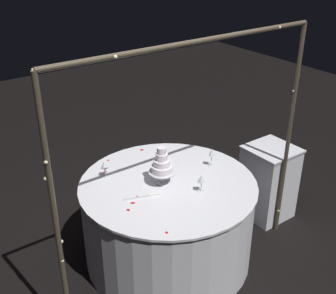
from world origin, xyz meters
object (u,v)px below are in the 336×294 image
Objects in this scene: main_table at (168,221)px; wine_glass_0 at (212,154)px; tiered_cake at (162,165)px; wine_glass_2 at (201,179)px; wine_glass_1 at (104,165)px; cake_knife at (144,196)px; decorative_arch at (194,132)px; side_table at (268,182)px.

wine_glass_0 reaches higher than main_table.
wine_glass_2 is (-0.18, 0.29, -0.06)m from tiered_cake.
wine_glass_1 is 0.84m from wine_glass_2.
cake_knife is at bearing 5.27° from wine_glass_0.
tiered_cake is 0.35m from wine_glass_2.
decorative_arch is 7.82× the size of cake_knife.
side_table is at bearing 179.28° from cake_knife.
side_table is at bearing -170.24° from wine_glass_2.
decorative_arch is 6.77× the size of tiered_cake.
wine_glass_0 is at bearing -7.13° from side_table.
wine_glass_1 is at bearing -24.72° from wine_glass_0.
wine_glass_0 is at bearing -174.73° from cake_knife.
decorative_arch reaches higher than wine_glass_2.
wine_glass_1 is (0.33, -0.37, -0.06)m from tiered_cake.
wine_glass_2 is (0.34, 0.27, -0.01)m from wine_glass_0.
cake_knife is at bearing 21.34° from tiered_cake.
wine_glass_0 reaches higher than wine_glass_2.
side_table is 2.69× the size of cake_knife.
wine_glass_2 is at bearing 9.76° from side_table.
decorative_arch reaches higher than tiered_cake.
main_table is (-0.00, -0.32, -0.98)m from decorative_arch.
wine_glass_2 is at bearing 127.65° from wine_glass_1.
main_table is at bearing 132.20° from wine_glass_1.
wine_glass_2 reaches higher than side_table.
wine_glass_2 is at bearing 38.10° from wine_glass_0.
tiered_cake reaches higher than side_table.
cake_knife is (0.42, -0.20, -0.11)m from wine_glass_2.
decorative_arch is 0.55m from tiered_cake.
main_table is at bearing -60.87° from wine_glass_2.
side_table is 2.33× the size of tiered_cake.
wine_glass_1 is at bearing -48.29° from tiered_cake.
cake_knife is (0.27, 0.06, 0.39)m from main_table.
main_table is 0.74m from wine_glass_1.
wine_glass_0 reaches higher than wine_glass_1.
tiered_cake reaches higher than wine_glass_2.
main_table is 1.94× the size of side_table.
cake_knife is (0.27, -0.27, -0.59)m from decorative_arch.
wine_glass_0 is at bearing -145.54° from decorative_arch.
wine_glass_1 is 0.51× the size of cake_knife.
decorative_arch reaches higher than side_table.
decorative_arch is 0.95m from wine_glass_1.
cake_knife is at bearing -25.58° from wine_glass_2.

